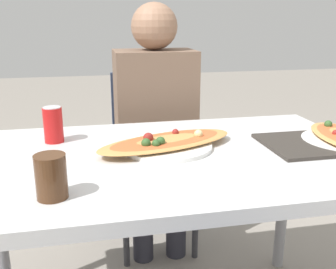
% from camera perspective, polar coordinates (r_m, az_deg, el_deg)
% --- Properties ---
extents(dining_table, '(1.35, 0.80, 0.74)m').
position_cam_1_polar(dining_table, '(1.28, -0.02, -5.86)').
color(dining_table, silver).
rests_on(dining_table, ground_plane).
extents(chair_far_seated, '(0.40, 0.40, 0.89)m').
position_cam_1_polar(chair_far_seated, '(2.02, -2.32, -2.18)').
color(chair_far_seated, '#2D3851').
rests_on(chair_far_seated, ground_plane).
extents(person_seated, '(0.37, 0.27, 1.22)m').
position_cam_1_polar(person_seated, '(1.86, -1.82, 3.06)').
color(person_seated, '#2D2D38').
rests_on(person_seated, ground_plane).
extents(pizza_main, '(0.52, 0.33, 0.06)m').
position_cam_1_polar(pizza_main, '(1.30, -0.22, -1.20)').
color(pizza_main, white).
rests_on(pizza_main, dining_table).
extents(soda_can, '(0.07, 0.07, 0.12)m').
position_cam_1_polar(soda_can, '(1.42, -16.33, 1.38)').
color(soda_can, red).
rests_on(soda_can, dining_table).
extents(drink_glass, '(0.08, 0.08, 0.11)m').
position_cam_1_polar(drink_glass, '(0.98, -16.60, -5.88)').
color(drink_glass, '#4C2D19').
rests_on(drink_glass, dining_table).
extents(serving_tray, '(0.40, 0.27, 0.01)m').
position_cam_1_polar(serving_tray, '(1.44, 21.37, -1.16)').
color(serving_tray, '#332D28').
rests_on(serving_tray, dining_table).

